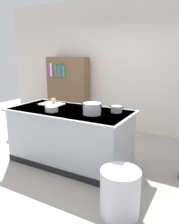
% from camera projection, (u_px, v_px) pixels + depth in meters
% --- Properties ---
extents(ground_plane, '(10.00, 10.00, 0.00)m').
position_uv_depth(ground_plane, '(71.00, 162.00, 3.82)').
color(ground_plane, '#9E9991').
extents(back_wall, '(6.40, 0.12, 3.00)m').
position_uv_depth(back_wall, '(120.00, 66.00, 5.24)').
color(back_wall, silver).
rests_on(back_wall, ground_plane).
extents(counter_island, '(1.98, 0.98, 0.90)m').
position_uv_depth(counter_island, '(70.00, 136.00, 3.71)').
color(counter_island, '#B7BABF').
rests_on(counter_island, ground_plane).
extents(cutting_board, '(0.40, 0.28, 0.02)m').
position_uv_depth(cutting_board, '(52.00, 104.00, 3.97)').
color(cutting_board, silver).
rests_on(cutting_board, counter_island).
extents(onion, '(0.09, 0.09, 0.09)m').
position_uv_depth(onion, '(53.00, 100.00, 3.99)').
color(onion, tan).
rests_on(onion, cutting_board).
extents(stock_pot, '(0.33, 0.26, 0.17)m').
position_uv_depth(stock_pot, '(92.00, 109.00, 3.31)').
color(stock_pot, '#B7BABF').
rests_on(stock_pot, counter_island).
extents(sauce_pan, '(0.24, 0.17, 0.10)m').
position_uv_depth(sauce_pan, '(117.00, 109.00, 3.43)').
color(sauce_pan, '#99999E').
rests_on(sauce_pan, counter_island).
extents(mixing_bowl, '(0.20, 0.20, 0.08)m').
position_uv_depth(mixing_bowl, '(51.00, 109.00, 3.49)').
color(mixing_bowl, '#B7BABF').
rests_on(mixing_bowl, counter_island).
extents(trash_bin, '(0.44, 0.44, 0.54)m').
position_uv_depth(trash_bin, '(120.00, 193.00, 2.50)').
color(trash_bin, silver).
rests_on(trash_bin, ground_plane).
extents(bookshelf, '(1.10, 0.31, 1.70)m').
position_uv_depth(bookshelf, '(68.00, 91.00, 5.73)').
color(bookshelf, brown).
rests_on(bookshelf, ground_plane).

